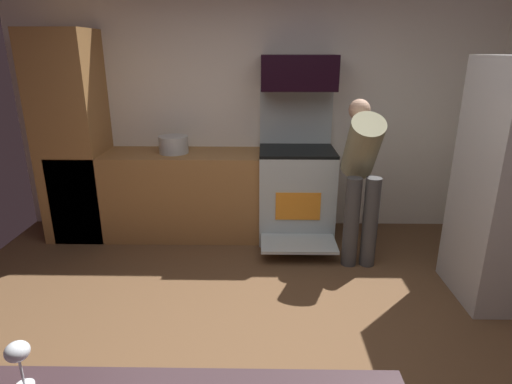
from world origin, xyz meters
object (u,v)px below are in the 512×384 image
Objects in this scene: oven_range at (296,190)px; stock_pot at (174,145)px; microwave at (299,73)px; person_cook at (362,170)px; wine_glass_mid at (18,354)px.

oven_range reaches higher than stock_pot.
microwave is 2.48× the size of stock_pot.
microwave is 0.50× the size of person_cook.
oven_range is 1.19m from microwave.
person_cook is (0.54, -0.62, -0.82)m from microwave.
microwave is at bearing 3.63° from stock_pot.
stock_pot is at bearing 163.35° from person_cook.
person_cook is 3.11m from wine_glass_mid.
person_cook is 1.89m from stock_pot.
microwave is at bearing 90.00° from oven_range.
microwave is 4.46× the size of wine_glass_mid.
microwave reaches higher than person_cook.
oven_range is at bearing -90.00° from microwave.
oven_range is at bearing -0.67° from stock_pot.
oven_range reaches higher than wine_glass_mid.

